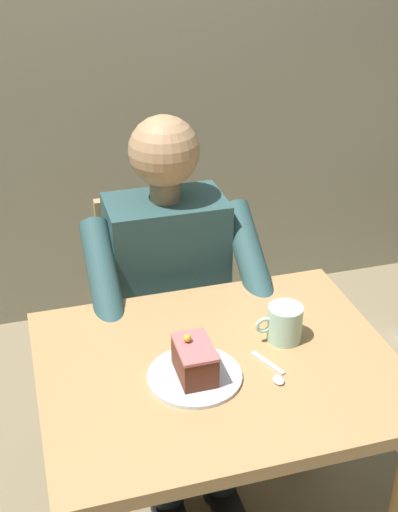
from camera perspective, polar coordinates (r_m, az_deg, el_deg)
The scene contains 7 objects.
dining_table at distance 1.75m, azimuth 1.63°, elevation -11.84°, with size 0.88×0.70×0.76m.
chair at distance 2.33m, azimuth -3.15°, elevation -4.96°, with size 0.42×0.42×0.89m.
seated_person at distance 2.11m, azimuth -2.17°, elevation -4.17°, with size 0.53×0.58×1.22m.
dessert_plate at distance 1.63m, azimuth -0.36°, elevation -10.12°, with size 0.23×0.23×0.01m, color white.
cake_slice at distance 1.60m, azimuth -0.38°, elevation -8.78°, with size 0.08×0.13×0.10m.
coffee_cup at distance 1.74m, azimuth 7.23°, elevation -5.62°, with size 0.12×0.09×0.10m.
dessert_spoon at distance 1.65m, azimuth 6.32°, elevation -9.74°, with size 0.05×0.14×0.01m.
Camera 1 is at (0.41, 1.25, 1.79)m, focal length 47.28 mm.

